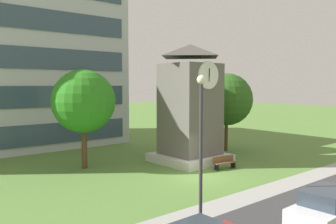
{
  "coord_description": "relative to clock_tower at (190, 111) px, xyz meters",
  "views": [
    {
      "loc": [
        -15.83,
        -15.77,
        5.82
      ],
      "look_at": [
        1.32,
        4.51,
        3.77
      ],
      "focal_mm": 38.27,
      "sensor_mm": 36.0,
      "label": 1
    }
  ],
  "objects": [
    {
      "name": "ground_plane",
      "position": [
        -2.64,
        -3.5,
        -3.86
      ],
      "size": [
        160.0,
        160.0,
        0.0
      ],
      "primitive_type": "plane",
      "color": "#567F38"
    },
    {
      "name": "park_bench",
      "position": [
        0.22,
        -3.21,
        -3.4
      ],
      "size": [
        1.86,
        0.8,
        0.88
      ],
      "color": "brown",
      "rests_on": "ground"
    },
    {
      "name": "tree_by_building",
      "position": [
        5.59,
        1.26,
        0.65
      ],
      "size": [
        4.56,
        4.56,
        6.8
      ],
      "color": "#513823",
      "rests_on": "ground"
    },
    {
      "name": "clock_tower",
      "position": [
        0.0,
        0.0,
        0.0
      ],
      "size": [
        4.82,
        4.82,
        8.77
      ],
      "color": "#605B56",
      "rests_on": "ground"
    },
    {
      "name": "street_lamp",
      "position": [
        -8.45,
        -9.44,
        -0.05
      ],
      "size": [
        0.36,
        0.36,
        6.19
      ],
      "color": "#333338",
      "rests_on": "ground"
    },
    {
      "name": "parked_car_white",
      "position": [
        -4.51,
        -12.78,
        -3.01
      ],
      "size": [
        4.24,
        1.96,
        1.69
      ],
      "color": "silver",
      "rests_on": "ground"
    },
    {
      "name": "kerb_strip",
      "position": [
        -2.64,
        -8.07,
        -3.86
      ],
      "size": [
        120.0,
        1.6,
        0.01
      ],
      "primitive_type": "cube",
      "color": "#9E9E99",
      "rests_on": "ground"
    },
    {
      "name": "tree_near_tower",
      "position": [
        -7.06,
        3.22,
        0.79
      ],
      "size": [
        4.37,
        4.37,
        6.86
      ],
      "color": "#513823",
      "rests_on": "ground"
    }
  ]
}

